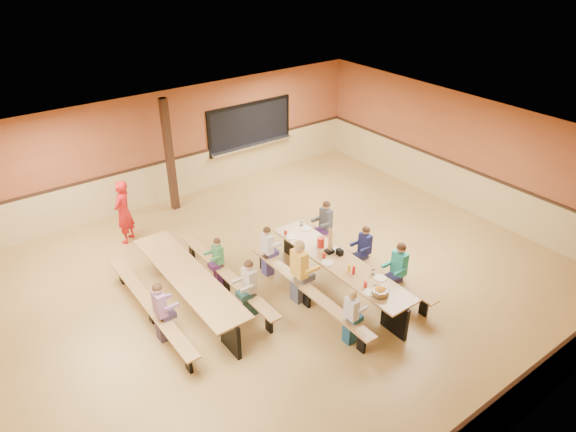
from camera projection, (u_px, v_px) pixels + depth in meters
ground at (277, 285)px, 10.81m from camera, size 12.00×12.00×0.00m
room_envelope at (276, 258)px, 10.47m from camera, size 12.04×10.04×3.02m
kitchen_pass_through at (250, 128)px, 14.90m from camera, size 2.78×0.28×1.38m
structural_post at (170, 156)px, 13.05m from camera, size 0.18×0.18×3.00m
cafeteria_table_main at (339, 270)px, 10.38m from camera, size 1.91×3.70×0.74m
cafeteria_table_second at (189, 284)px, 9.98m from camera, size 1.91×3.70×0.74m
seated_child_white_left at (351, 317)px, 9.07m from camera, size 0.33×0.27×1.12m
seated_adult_yellow at (299, 272)px, 10.06m from camera, size 0.45×0.37×1.37m
seated_child_grey_left at (267, 251)px, 10.89m from camera, size 0.34×0.28×1.15m
seated_child_teal_right at (398, 271)px, 10.18m from camera, size 0.39×0.32×1.25m
seated_child_navy_right at (364, 251)px, 10.87m from camera, size 0.35×0.29×1.17m
seated_child_char_right at (326, 226)px, 11.75m from camera, size 0.37×0.31×1.22m
seated_child_purple_sec at (161, 312)px, 9.12m from camera, size 0.37×0.30×1.21m
seated_child_green_sec at (219, 262)px, 10.59m from camera, size 0.32×0.26×1.10m
seated_child_tan_sec at (250, 288)px, 9.73m from camera, size 0.37×0.30×1.21m
standing_woman at (123, 212)px, 11.96m from camera, size 0.68×0.66×1.57m
punch_pitcher at (321, 242)px, 10.69m from camera, size 0.16×0.16×0.22m
chip_bowl at (380, 291)px, 9.31m from camera, size 0.32×0.32×0.15m
napkin_dispenser at (340, 252)px, 10.44m from camera, size 0.10×0.14×0.13m
condiment_mustard at (349, 268)px, 9.91m from camera, size 0.06×0.06×0.17m
condiment_ketchup at (354, 270)px, 9.86m from camera, size 0.06×0.06×0.17m
table_paddle at (330, 247)px, 10.49m from camera, size 0.16×0.16×0.56m
place_settings at (340, 259)px, 10.25m from camera, size 0.65×3.30×0.11m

